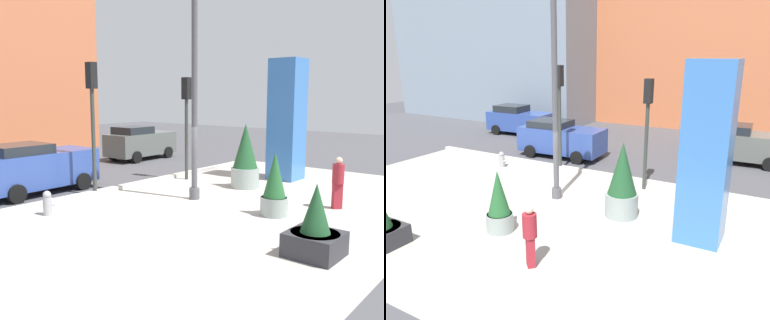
{
  "view_description": "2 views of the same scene",
  "coord_description": "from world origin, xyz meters",
  "views": [
    {
      "loc": [
        -10.74,
        -9.23,
        3.54
      ],
      "look_at": [
        1.15,
        0.8,
        1.19
      ],
      "focal_mm": 39.97,
      "sensor_mm": 36.0,
      "label": 1
    },
    {
      "loc": [
        7.38,
        -11.03,
        5.19
      ],
      "look_at": [
        0.53,
        1.12,
        1.21
      ],
      "focal_mm": 35.26,
      "sensor_mm": 36.0,
      "label": 2
    }
  ],
  "objects": [
    {
      "name": "fire_hydrant",
      "position": [
        -4.07,
        2.01,
        0.37
      ],
      "size": [
        0.36,
        0.26,
        0.75
      ],
      "color": "#99999E",
      "rests_on": "ground_plane"
    },
    {
      "name": "potted_plant_near_left",
      "position": [
        0.24,
        -3.15,
        0.87
      ],
      "size": [
        0.81,
        0.81,
        1.92
      ],
      "color": "gray",
      "rests_on": "ground_plane"
    },
    {
      "name": "ground_plane",
      "position": [
        0.0,
        4.0,
        0.0
      ],
      "size": [
        60.0,
        60.0,
        0.0
      ],
      "primitive_type": "plane",
      "color": "#47474C"
    },
    {
      "name": "potted_plant_by_pillar",
      "position": [
        -2.05,
        -5.46,
        0.61
      ],
      "size": [
        1.13,
        1.13,
        1.65
      ],
      "color": "#2D2D33",
      "rests_on": "ground_plane"
    },
    {
      "name": "plaza_pavement",
      "position": [
        0.0,
        -2.0,
        0.0
      ],
      "size": [
        18.0,
        10.0,
        0.02
      ],
      "primitive_type": "cube",
      "color": "#ADA89E",
      "rests_on": "ground_plane"
    },
    {
      "name": "curb_strip",
      "position": [
        0.0,
        3.12,
        0.08
      ],
      "size": [
        18.0,
        0.24,
        0.16
      ],
      "primitive_type": "cube",
      "color": "#B7B2A8",
      "rests_on": "ground_plane"
    },
    {
      "name": "lamp_post",
      "position": [
        0.28,
        -0.05,
        3.71
      ],
      "size": [
        0.44,
        0.44,
        7.59
      ],
      "color": "#4C4C51",
      "rests_on": "ground_plane"
    },
    {
      "name": "pedestrian_by_curb",
      "position": [
        2.21,
        -4.28,
        0.92
      ],
      "size": [
        0.51,
        0.51,
        1.65
      ],
      "color": "maroon",
      "rests_on": "ground_plane"
    },
    {
      "name": "car_intersection",
      "position": [
        -2.7,
        5.05,
        0.94
      ],
      "size": [
        4.4,
        2.21,
        1.84
      ],
      "color": "#2D4793",
      "rests_on": "ground_plane"
    },
    {
      "name": "car_far_lane",
      "position": [
        5.57,
        8.32,
        0.94
      ],
      "size": [
        4.15,
        2.13,
        1.86
      ],
      "color": "#565B56",
      "rests_on": "ground_plane"
    },
    {
      "name": "traffic_light_corner",
      "position": [
        2.76,
        2.46,
        2.9
      ],
      "size": [
        0.28,
        0.42,
        4.28
      ],
      "color": "#333833",
      "rests_on": "ground_plane"
    },
    {
      "name": "traffic_light_far_side",
      "position": [
        -1.52,
        3.1,
        3.15
      ],
      "size": [
        0.28,
        0.42,
        4.68
      ],
      "color": "#333833",
      "rests_on": "ground_plane"
    },
    {
      "name": "potted_plant_mid_plaza",
      "position": [
        2.99,
        -0.34,
        1.16
      ],
      "size": [
        1.08,
        1.08,
        2.49
      ],
      "color": "gray",
      "rests_on": "ground_plane"
    },
    {
      "name": "art_pillar_blue",
      "position": [
        5.57,
        -0.69,
        2.52
      ],
      "size": [
        1.23,
        1.23,
        5.05
      ],
      "primitive_type": "cube",
      "color": "#3870BC",
      "rests_on": "ground_plane"
    }
  ]
}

